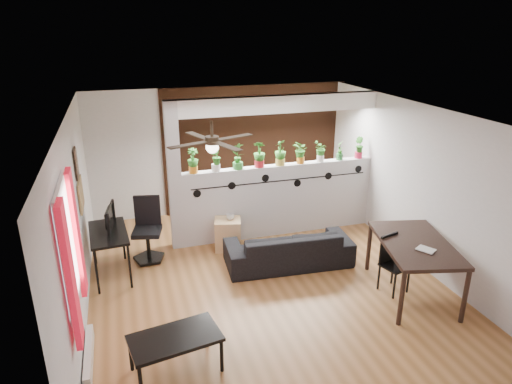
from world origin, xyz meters
name	(u,v)px	position (x,y,z in m)	size (l,w,h in m)	color
room_shell	(264,201)	(0.00, 0.00, 1.30)	(6.30, 7.10, 2.90)	brown
partition_wall	(279,200)	(0.80, 1.50, 0.68)	(3.60, 0.18, 1.35)	#BCBCC1
ceiling_header	(281,104)	(0.80, 1.50, 2.45)	(3.60, 0.18, 0.30)	white
pier_column	(174,177)	(-1.11, 1.50, 1.30)	(0.22, 0.20, 2.60)	#BCBCC1
brick_panel	(256,148)	(0.80, 2.97, 1.30)	(3.90, 0.05, 2.60)	brown
vine_decal	(282,181)	(0.80, 1.40, 1.08)	(3.31, 0.01, 0.30)	black
window_assembly	(70,248)	(-2.56, -1.20, 1.51)	(0.09, 1.30, 1.55)	white
baseboard_heater	(89,356)	(-2.54, -1.20, 0.09)	(0.08, 1.00, 0.18)	silver
corkboard	(81,194)	(-2.58, 0.95, 1.35)	(0.03, 0.60, 0.45)	#977548
framed_art	(76,163)	(-2.58, 0.90, 1.85)	(0.03, 0.34, 0.44)	#8C7259
ceiling_fan	(212,143)	(-0.80, -0.30, 2.31)	(1.19, 1.19, 0.43)	black
potted_plant_0	(193,160)	(-0.78, 1.50, 1.58)	(0.24, 0.21, 0.43)	orange
potted_plant_1	(216,158)	(-0.39, 1.50, 1.57)	(0.28, 0.27, 0.42)	silver
potted_plant_2	(238,155)	(0.01, 1.50, 1.60)	(0.29, 0.25, 0.48)	#328A35
potted_plant_3	(259,154)	(0.40, 1.50, 1.60)	(0.30, 0.28, 0.47)	red
potted_plant_4	(280,152)	(0.80, 1.50, 1.59)	(0.31, 0.31, 0.46)	gold
potted_plant_5	(301,152)	(1.19, 1.50, 1.57)	(0.20, 0.23, 0.41)	orange
potted_plant_6	(321,151)	(1.59, 1.50, 1.55)	(0.24, 0.23, 0.38)	white
potted_plant_7	(340,150)	(1.99, 1.50, 1.55)	(0.22, 0.23, 0.37)	#30843D
potted_plant_8	(359,147)	(2.38, 1.50, 1.57)	(0.19, 0.23, 0.41)	#C11E40
sofa	(289,248)	(0.54, 0.32, 0.29)	(1.96, 0.77, 0.57)	black
cube_shelf	(228,234)	(-0.28, 1.16, 0.28)	(0.45, 0.40, 0.55)	tan
cup	(230,217)	(-0.23, 1.16, 0.60)	(0.13, 0.13, 0.11)	gray
computer_desk	(108,236)	(-2.25, 0.80, 0.69)	(0.62, 1.08, 0.76)	black
monitor	(107,222)	(-2.25, 0.95, 0.86)	(0.06, 0.35, 0.20)	black
office_chair	(148,233)	(-1.64, 1.18, 0.47)	(0.55, 0.55, 1.07)	black
dining_table	(415,248)	(1.95, -1.03, 0.75)	(1.27, 1.71, 0.84)	black
book	(423,252)	(1.85, -1.33, 0.85)	(0.17, 0.24, 0.02)	gray
folding_chair	(391,258)	(1.72, -0.82, 0.52)	(0.44, 0.44, 0.87)	black
coffee_table	(175,340)	(-1.57, -1.63, 0.42)	(1.08, 0.72, 0.47)	black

